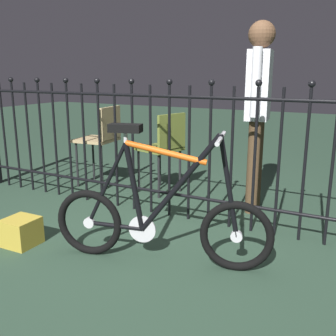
{
  "coord_description": "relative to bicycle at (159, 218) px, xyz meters",
  "views": [
    {
      "loc": [
        1.31,
        -2.11,
        1.2
      ],
      "look_at": [
        0.1,
        0.2,
        0.55
      ],
      "focal_mm": 41.59,
      "sensor_mm": 36.0,
      "label": 1
    }
  ],
  "objects": [
    {
      "name": "display_crate",
      "position": [
        -0.99,
        -0.23,
        -0.2
      ],
      "size": [
        0.22,
        0.22,
        0.2
      ],
      "primitive_type": "cube",
      "rotation": [
        0.0,
        0.0,
        0.02
      ],
      "color": "#B29933",
      "rests_on": "ground"
    },
    {
      "name": "bicycle",
      "position": [
        0.0,
        0.0,
        0.0
      ],
      "size": [
        1.38,
        0.49,
        0.89
      ],
      "color": "black",
      "rests_on": "ground"
    },
    {
      "name": "iron_fence",
      "position": [
        -0.25,
        0.77,
        0.3
      ],
      "size": [
        4.62,
        0.07,
        1.21
      ],
      "color": "black",
      "rests_on": "ground"
    },
    {
      "name": "chair_olive",
      "position": [
        -0.66,
        1.31,
        0.2
      ],
      "size": [
        0.47,
        0.46,
        0.81
      ],
      "color": "black",
      "rests_on": "ground"
    },
    {
      "name": "chair_tan",
      "position": [
        -1.38,
        1.25,
        0.24
      ],
      "size": [
        0.42,
        0.41,
        0.85
      ],
      "color": "black",
      "rests_on": "ground"
    },
    {
      "name": "ground_plane",
      "position": [
        -0.19,
        0.1,
        -0.3
      ],
      "size": [
        20.0,
        20.0,
        0.0
      ],
      "primitive_type": "plane",
      "color": "#294131"
    },
    {
      "name": "person_visitor",
      "position": [
        0.26,
        1.25,
        0.65
      ],
      "size": [
        0.22,
        0.47,
        1.6
      ],
      "color": "#4C3823",
      "rests_on": "ground"
    }
  ]
}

